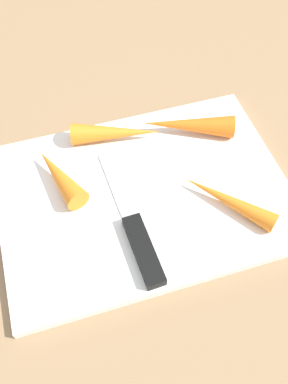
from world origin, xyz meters
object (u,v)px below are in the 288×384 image
(knife, at_px, (140,241))
(carrot_long, at_px, (228,200))
(cutting_board, at_px, (144,195))
(carrot_longest, at_px, (188,125))
(carrot_short, at_px, (116,133))
(carrot_shortest, at_px, (59,176))

(knife, height_order, carrot_long, carrot_long)
(cutting_board, xyz_separation_m, carrot_longest, (0.09, 0.08, 0.02))
(carrot_long, xyz_separation_m, carrot_short, (-0.10, 0.14, 0.00))
(carrot_long, relative_size, carrot_short, 1.02)
(cutting_board, bearing_deg, carrot_shortest, 155.30)
(cutting_board, distance_m, carrot_long, 0.10)
(carrot_long, xyz_separation_m, carrot_longest, (-0.00, 0.13, 0.00))
(knife, distance_m, carrot_shortest, 0.13)
(carrot_longest, bearing_deg, cutting_board, 62.64)
(knife, bearing_deg, carrot_short, -8.11)
(carrot_shortest, bearing_deg, carrot_long, -135.80)
(carrot_long, distance_m, carrot_short, 0.17)
(cutting_board, bearing_deg, carrot_long, -28.48)
(cutting_board, bearing_deg, carrot_longest, 42.08)
(knife, relative_size, carrot_long, 1.65)
(cutting_board, relative_size, carrot_longest, 2.91)
(carrot_longest, height_order, carrot_shortest, same)
(knife, height_order, carrot_shortest, carrot_shortest)
(carrot_short, distance_m, carrot_shortest, 0.10)
(knife, distance_m, carrot_short, 0.16)
(cutting_board, bearing_deg, carrot_short, 96.20)
(cutting_board, relative_size, carrot_long, 2.96)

